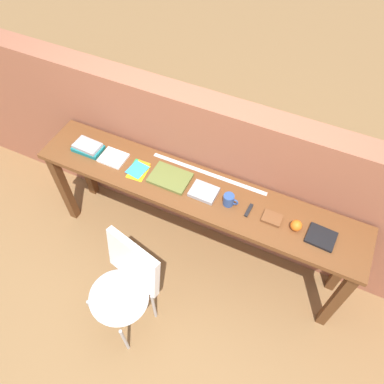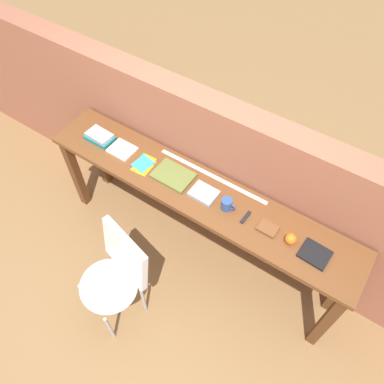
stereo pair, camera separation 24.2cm
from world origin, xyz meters
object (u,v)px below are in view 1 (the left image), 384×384
object	(u,v)px
book_repair_rightmost	(321,237)
multitool_folded	(249,210)
pamphlet_pile_colourful	(138,170)
book_open_centre	(170,178)
book_stack_leftmost	(88,147)
mug	(229,200)
leather_journal_brown	(272,218)
chair_white_moulded	(124,285)
sports_ball_small	(296,226)
magazine_cycling	(113,158)

from	to	relation	value
book_repair_rightmost	multitool_folded	bearing A→B (deg)	-176.87
pamphlet_pile_colourful	book_open_centre	xyz separation A→B (m)	(0.25, 0.03, 0.01)
pamphlet_pile_colourful	book_repair_rightmost	size ratio (longest dim) A/B	1.06
multitool_folded	book_repair_rightmost	bearing A→B (deg)	-0.15
book_stack_leftmost	mug	size ratio (longest dim) A/B	2.08
leather_journal_brown	book_repair_rightmost	distance (m)	0.34
pamphlet_pile_colourful	multitool_folded	distance (m)	0.87
leather_journal_brown	book_stack_leftmost	bearing A→B (deg)	179.76
chair_white_moulded	pamphlet_pile_colourful	world-z (taller)	same
book_stack_leftmost	sports_ball_small	world-z (taller)	sports_ball_small
leather_journal_brown	pamphlet_pile_colourful	bearing A→B (deg)	-179.58
book_stack_leftmost	book_open_centre	world-z (taller)	book_stack_leftmost
pamphlet_pile_colourful	magazine_cycling	bearing A→B (deg)	175.35
book_stack_leftmost	book_open_centre	xyz separation A→B (m)	(0.71, 0.01, -0.02)
pamphlet_pile_colourful	book_repair_rightmost	distance (m)	1.37
multitool_folded	book_repair_rightmost	size ratio (longest dim) A/B	0.60
magazine_cycling	pamphlet_pile_colourful	xyz separation A→B (m)	(0.23, -0.02, -0.00)
magazine_cycling	pamphlet_pile_colourful	size ratio (longest dim) A/B	1.00
pamphlet_pile_colourful	book_open_centre	bearing A→B (deg)	5.94
pamphlet_pile_colourful	mug	bearing A→B (deg)	0.02
book_open_centre	leather_journal_brown	distance (m)	0.79
magazine_cycling	mug	bearing A→B (deg)	-0.75
multitool_folded	book_stack_leftmost	bearing A→B (deg)	179.44
leather_journal_brown	book_open_centre	bearing A→B (deg)	178.57
magazine_cycling	leather_journal_brown	bearing A→B (deg)	-0.29
mug	leather_journal_brown	bearing A→B (deg)	0.77
book_open_centre	book_repair_rightmost	bearing A→B (deg)	-0.82
multitool_folded	book_repair_rightmost	distance (m)	0.50
chair_white_moulded	book_repair_rightmost	world-z (taller)	book_repair_rightmost
book_stack_leftmost	pamphlet_pile_colourful	world-z (taller)	book_stack_leftmost
book_open_centre	leather_journal_brown	size ratio (longest dim) A/B	2.23
mug	multitool_folded	size ratio (longest dim) A/B	1.00
leather_journal_brown	chair_white_moulded	bearing A→B (deg)	-137.04
multitool_folded	pamphlet_pile_colourful	bearing A→B (deg)	-179.85
multitool_folded	sports_ball_small	distance (m)	0.33
sports_ball_small	book_repair_rightmost	xyz separation A→B (m)	(0.17, 0.00, -0.03)
multitool_folded	sports_ball_small	xyz separation A→B (m)	(0.33, -0.00, 0.03)
book_repair_rightmost	pamphlet_pile_colourful	bearing A→B (deg)	-176.67
multitool_folded	mug	bearing A→B (deg)	-179.21
magazine_cycling	leather_journal_brown	world-z (taller)	leather_journal_brown
book_open_centre	sports_ball_small	size ratio (longest dim) A/B	3.77
book_repair_rightmost	magazine_cycling	bearing A→B (deg)	-177.35
mug	book_open_centre	bearing A→B (deg)	176.83
chair_white_moulded	mug	distance (m)	0.95
chair_white_moulded	book_repair_rightmost	distance (m)	1.38
pamphlet_pile_colourful	sports_ball_small	size ratio (longest dim) A/B	2.53
pamphlet_pile_colourful	multitool_folded	size ratio (longest dim) A/B	1.77
magazine_cycling	mug	world-z (taller)	mug
chair_white_moulded	pamphlet_pile_colourful	bearing A→B (deg)	109.55
book_stack_leftmost	multitool_folded	xyz separation A→B (m)	(1.33, -0.01, -0.02)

